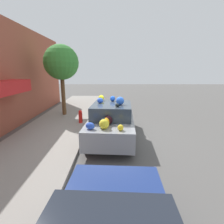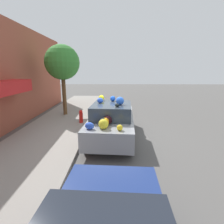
% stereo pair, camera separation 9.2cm
% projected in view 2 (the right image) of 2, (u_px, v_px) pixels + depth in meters
% --- Properties ---
extents(ground_plane, '(60.00, 60.00, 0.00)m').
position_uv_depth(ground_plane, '(110.00, 138.00, 7.59)').
color(ground_plane, '#565451').
extents(sidewalk_curb, '(24.00, 3.20, 0.12)m').
position_uv_depth(sidewalk_curb, '(48.00, 136.00, 7.62)').
color(sidewalk_curb, gray).
rests_on(sidewalk_curb, ground).
extents(street_tree, '(2.08, 2.08, 4.25)m').
position_uv_depth(street_tree, '(62.00, 63.00, 10.47)').
color(street_tree, brown).
rests_on(street_tree, sidewalk_curb).
extents(fire_hydrant, '(0.20, 0.20, 0.70)m').
position_uv_depth(fire_hydrant, '(81.00, 116.00, 9.33)').
color(fire_hydrant, red).
rests_on(fire_hydrant, sidewalk_curb).
extents(art_car, '(4.41, 2.05, 1.86)m').
position_uv_depth(art_car, '(112.00, 120.00, 7.37)').
color(art_car, gray).
rests_on(art_car, ground).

